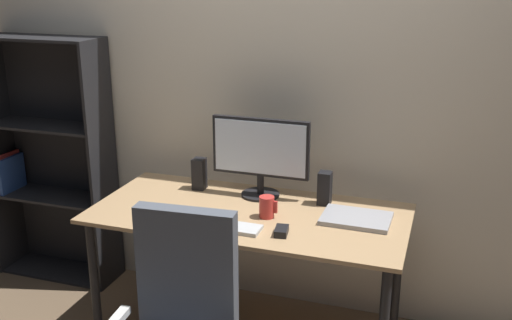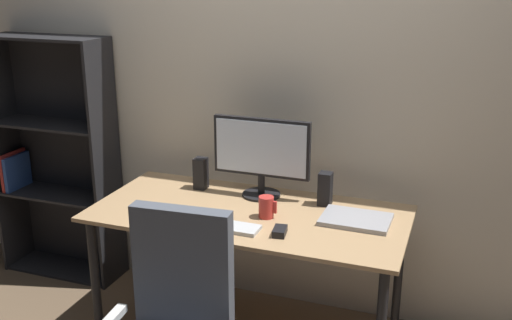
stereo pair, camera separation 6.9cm
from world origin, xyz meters
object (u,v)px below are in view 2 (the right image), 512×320
object	(u,v)px
mouse	(280,231)
speaker_left	(201,173)
speaker_right	(325,189)
desk	(249,227)
monitor	(261,152)
bookshelf	(58,159)
laptop	(356,219)
coffee_mug	(266,207)
keyboard	(228,227)

from	to	relation	value
mouse	speaker_left	size ratio (longest dim) A/B	0.56
speaker_right	desk	bearing A→B (deg)	-146.79
monitor	bookshelf	distance (m)	1.42
desk	laptop	world-z (taller)	laptop
bookshelf	desk	bearing A→B (deg)	-14.56
monitor	mouse	size ratio (longest dim) A/B	5.34
mouse	bookshelf	size ratio (longest dim) A/B	0.06
monitor	coffee_mug	xyz separation A→B (m)	(0.12, -0.26, -0.19)
coffee_mug	bookshelf	size ratio (longest dim) A/B	0.07
coffee_mug	speaker_left	bearing A→B (deg)	151.43
monitor	speaker_left	distance (m)	0.37
coffee_mug	speaker_right	bearing A→B (deg)	48.25
keyboard	speaker_left	size ratio (longest dim) A/B	1.71
desk	mouse	xyz separation A→B (m)	(0.22, -0.20, 0.10)
mouse	speaker_right	world-z (taller)	speaker_right
laptop	bookshelf	distance (m)	1.95
speaker_left	speaker_right	size ratio (longest dim) A/B	1.00
monitor	keyboard	size ratio (longest dim) A/B	1.77
coffee_mug	speaker_right	size ratio (longest dim) A/B	0.62
keyboard	bookshelf	distance (m)	1.51
mouse	coffee_mug	size ratio (longest dim) A/B	0.92
mouse	coffee_mug	distance (m)	0.21
coffee_mug	speaker_right	distance (m)	0.34
keyboard	speaker_left	bearing A→B (deg)	128.87
speaker_right	bookshelf	distance (m)	1.75
desk	keyboard	world-z (taller)	keyboard
keyboard	bookshelf	world-z (taller)	bookshelf
mouse	bookshelf	distance (m)	1.73
desk	coffee_mug	xyz separation A→B (m)	(0.10, -0.04, 0.14)
bookshelf	keyboard	bearing A→B (deg)	-22.69
speaker_left	speaker_right	world-z (taller)	same
desk	bookshelf	distance (m)	1.46
monitor	mouse	xyz separation A→B (m)	(0.24, -0.42, -0.22)
desk	keyboard	distance (m)	0.24
keyboard	speaker_right	distance (m)	0.56
monitor	speaker_right	bearing A→B (deg)	-1.33
mouse	speaker_left	bearing A→B (deg)	136.56
mouse	bookshelf	world-z (taller)	bookshelf
coffee_mug	speaker_left	xyz separation A→B (m)	(-0.46, 0.25, 0.03)
bookshelf	speaker_right	bearing A→B (deg)	-4.99
speaker_right	keyboard	bearing A→B (deg)	-128.64
monitor	mouse	world-z (taller)	monitor
keyboard	mouse	distance (m)	0.24
monitor	keyboard	xyz separation A→B (m)	(-0.00, -0.44, -0.23)
desk	speaker_left	world-z (taller)	speaker_left
mouse	speaker_right	xyz separation A→B (m)	(0.10, 0.41, 0.07)
coffee_mug	keyboard	bearing A→B (deg)	-123.81
speaker_left	speaker_right	distance (m)	0.68
keyboard	coffee_mug	world-z (taller)	coffee_mug
desk	monitor	world-z (taller)	monitor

